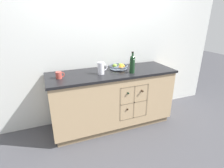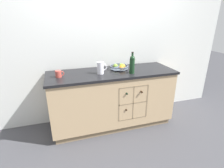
% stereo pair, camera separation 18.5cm
% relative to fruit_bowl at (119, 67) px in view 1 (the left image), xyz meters
% --- Properties ---
extents(ground_plane, '(14.00, 14.00, 0.00)m').
position_rel_fruit_bowl_xyz_m(ground_plane, '(-0.15, -0.09, -0.95)').
color(ground_plane, '#424247').
extents(back_wall, '(4.40, 0.06, 2.55)m').
position_rel_fruit_bowl_xyz_m(back_wall, '(-0.15, 0.29, 0.32)').
color(back_wall, silver).
rests_on(back_wall, ground_plane).
extents(kitchen_island, '(1.93, 0.67, 0.91)m').
position_rel_fruit_bowl_xyz_m(kitchen_island, '(-0.15, -0.09, -0.49)').
color(kitchen_island, '#8B7354').
rests_on(kitchen_island, ground_plane).
extents(fruit_bowl, '(0.29, 0.29, 0.09)m').
position_rel_fruit_bowl_xyz_m(fruit_bowl, '(0.00, 0.00, 0.00)').
color(fruit_bowl, '#4C5666').
rests_on(fruit_bowl, kitchen_island).
extents(white_pitcher, '(0.15, 0.10, 0.17)m').
position_rel_fruit_bowl_xyz_m(white_pitcher, '(-0.34, -0.14, 0.05)').
color(white_pitcher, white).
rests_on(white_pitcher, kitchen_island).
extents(ceramic_mug, '(0.12, 0.08, 0.09)m').
position_rel_fruit_bowl_xyz_m(ceramic_mug, '(-0.92, -0.11, 0.01)').
color(ceramic_mug, '#B7473D').
rests_on(ceramic_mug, kitchen_island).
extents(standing_wine_bottle, '(0.08, 0.08, 0.31)m').
position_rel_fruit_bowl_xyz_m(standing_wine_bottle, '(0.10, -0.25, 0.10)').
color(standing_wine_bottle, '#19381E').
rests_on(standing_wine_bottle, kitchen_island).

